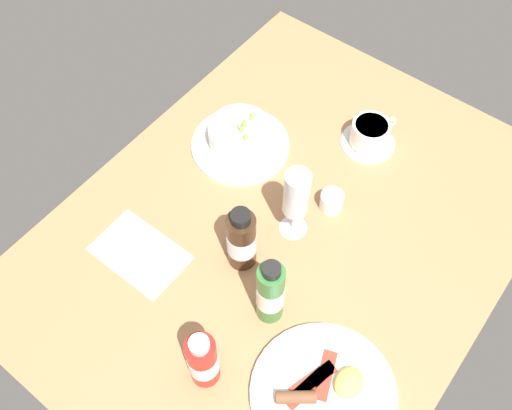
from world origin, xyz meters
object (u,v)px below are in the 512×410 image
sauce_bottle_red (203,360)px  breakfast_plate (324,393)px  sauce_bottle_green (270,293)px  cutlery_setting (141,254)px  creamer_jug (332,201)px  sauce_bottle_brown (242,240)px  wine_glass (296,196)px  porridge_bowl (240,138)px  coffee_cup (370,134)px

sauce_bottle_red → breakfast_plate: 22.18cm
sauce_bottle_green → cutlery_setting: bearing=-77.6°
creamer_jug → sauce_bottle_red: sauce_bottle_red is taller
sauce_bottle_red → breakfast_plate: bearing=117.6°
sauce_bottle_red → sauce_bottle_brown: 24.19cm
creamer_jug → sauce_bottle_brown: sauce_bottle_brown is taller
sauce_bottle_green → creamer_jug: bearing=-171.4°
wine_glass → sauce_bottle_red: 35.09cm
porridge_bowl → coffee_cup: porridge_bowl is taller
wine_glass → porridge_bowl: bearing=-114.7°
wine_glass → sauce_bottle_green: bearing=22.2°
breakfast_plate → sauce_bottle_brown: bearing=-113.9°
porridge_bowl → sauce_bottle_green: (28.02, 29.43, 5.17)cm
wine_glass → sauce_bottle_brown: size_ratio=1.10×
creamer_jug → coffee_cup: bearing=-171.7°
cutlery_setting → breakfast_plate: breakfast_plate is taller
porridge_bowl → sauce_bottle_red: (44.57, 27.53, 3.96)cm
sauce_bottle_green → sauce_bottle_brown: sauce_bottle_green is taller
breakfast_plate → porridge_bowl: bearing=-126.8°
coffee_cup → sauce_bottle_red: bearing=4.6°
cutlery_setting → sauce_bottle_brown: size_ratio=1.13×
sauce_bottle_red → breakfast_plate: size_ratio=0.61×
porridge_bowl → sauce_bottle_red: bearing=31.7°
cutlery_setting → sauce_bottle_red: 28.89cm
sauce_bottle_red → porridge_bowl: bearing=-148.3°
creamer_jug → breakfast_plate: size_ratio=0.22×
creamer_jug → cutlery_setting: bearing=-35.6°
porridge_bowl → wine_glass: size_ratio=1.22×
sauce_bottle_red → sauce_bottle_green: (-16.55, 1.90, 1.20)cm
coffee_cup → wine_glass: (28.99, -0.30, 8.70)cm
cutlery_setting → coffee_cup: (-52.94, 20.97, 2.87)cm
creamer_jug → sauce_bottle_brown: 23.15cm
creamer_jug → wine_glass: 13.77cm
cutlery_setting → coffee_cup: coffee_cup is taller
breakfast_plate → creamer_jug: bearing=-148.1°
creamer_jug → sauce_bottle_red: 44.03cm
coffee_cup → sauce_bottle_brown: bearing=-5.9°
wine_glass → sauce_bottle_green: 19.54cm
cutlery_setting → wine_glass: 33.70cm
coffee_cup → sauce_bottle_red: (63.36, 5.07, 4.08)cm
coffee_cup → cutlery_setting: bearing=-21.6°
sauce_bottle_red → cutlery_setting: bearing=-111.8°
sauce_bottle_green → coffee_cup: bearing=-171.5°
cutlery_setting → coffee_cup: bearing=158.4°
porridge_bowl → wine_glass: (10.20, 22.17, 8.59)cm
coffee_cup → creamer_jug: coffee_cup is taller
coffee_cup → sauce_bottle_brown: size_ratio=0.77×
sauce_bottle_green → breakfast_plate: size_ratio=0.71×
creamer_jug → sauce_bottle_green: 28.13cm
breakfast_plate → sauce_bottle_red: bearing=-62.4°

